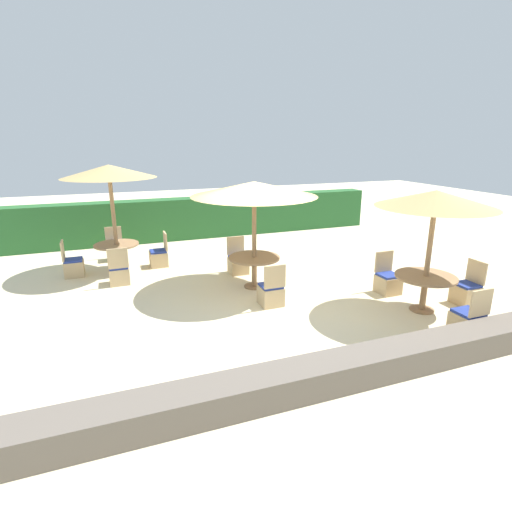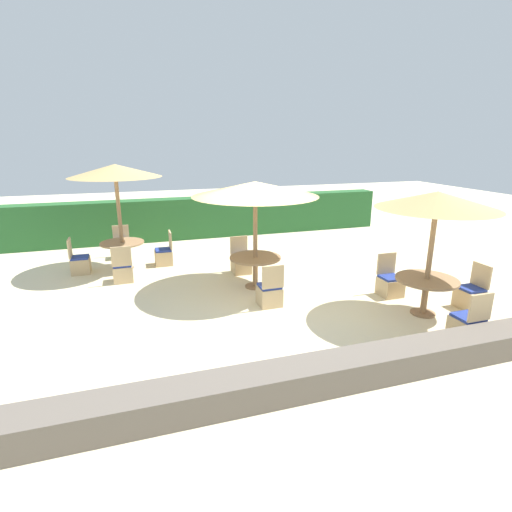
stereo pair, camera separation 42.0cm
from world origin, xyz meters
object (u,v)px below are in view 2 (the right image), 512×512
round_table_back_left (122,247)px  patio_chair_back_left_south (123,271)px  parasol_center (255,189)px  patio_chair_front_right_north (390,284)px  parasol_back_left (115,171)px  round_table_center (255,262)px  patio_chair_back_left_north (122,249)px  parasol_front_right (437,201)px  round_table_front_right (426,285)px  patio_chair_center_north (241,263)px  patio_chair_back_left_west (80,263)px  patio_chair_back_left_east (164,255)px  patio_chair_center_south (270,293)px  patio_chair_front_right_east (470,296)px  patio_chair_front_right_south (468,326)px

round_table_back_left → patio_chair_back_left_south: 1.09m
patio_chair_back_left_south → parasol_center: bearing=-24.2°
patio_chair_front_right_north → parasol_back_left: 7.17m
round_table_back_left → round_table_center: bearing=-38.9°
parasol_back_left → patio_chair_back_left_north: (-0.04, 1.09, -2.31)m
parasol_front_right → round_table_front_right: (0.00, 0.00, -1.66)m
patio_chair_center_north → parasol_back_left: (-2.91, 1.27, 2.31)m
patio_chair_center_north → parasol_back_left: bearing=-23.6°
patio_chair_back_left_west → round_table_center: bearing=60.0°
patio_chair_back_left_west → patio_chair_back_left_north: same height
parasol_center → parasol_back_left: 3.80m
patio_chair_front_right_north → patio_chair_back_left_south: size_ratio=1.00×
round_table_front_right → patio_chair_front_right_north: (-0.05, 1.05, -0.34)m
parasol_center → patio_chair_back_left_south: parasol_center is taller
parasol_center → patio_chair_back_left_north: (-2.99, 3.46, -2.03)m
round_table_front_right → patio_chair_back_left_south: (-5.70, 3.79, -0.34)m
parasol_center → patio_chair_back_left_south: bearing=155.8°
round_table_front_right → patio_chair_back_left_east: size_ratio=1.28×
patio_chair_center_north → parasol_front_right: (2.78, -3.56, 2.00)m
round_table_front_right → patio_chair_back_left_west: patio_chair_back_left_west is taller
patio_chair_back_left_north → parasol_front_right: bearing=134.1°
parasol_front_right → patio_chair_back_left_east: bearing=133.5°
parasol_center → parasol_back_left: (-2.95, 2.38, 0.28)m
round_table_center → round_table_back_left: round_table_center is taller
patio_chair_center_south → patio_chair_front_right_north: bearing=-6.0°
round_table_front_right → round_table_back_left: bearing=139.7°
parasol_front_right → parasol_back_left: parasol_back_left is taller
patio_chair_front_right_east → patio_chair_back_left_north: 9.08m
patio_chair_front_right_north → patio_chair_back_left_north: same height
patio_chair_center_south → patio_chair_front_right_east: bearing=-19.4°
parasol_back_left → patio_chair_front_right_east: bearing=-35.6°
parasol_center → patio_chair_front_right_south: size_ratio=3.03×
parasol_back_left → patio_chair_back_left_north: 2.55m
round_table_back_left → round_table_front_right: bearing=-40.3°
patio_chair_center_north → round_table_front_right: bearing=128.0°
round_table_front_right → round_table_back_left: (-5.69, 4.83, -0.02)m
parasol_back_left → patio_chair_back_left_east: bearing=1.9°
parasol_back_left → parasol_center: bearing=-38.9°
patio_chair_front_right_south → parasol_back_left: bearing=133.6°
patio_chair_front_right_south → round_table_front_right: bearing=88.7°
round_table_center → parasol_back_left: 4.27m
round_table_front_right → patio_chair_back_left_east: bearing=133.5°
round_table_front_right → patio_chair_front_right_east: 1.17m
patio_chair_center_south → round_table_front_right: size_ratio=0.78×
round_table_center → patio_chair_front_right_north: (2.69, -1.41, -0.34)m
parasol_front_right → round_table_back_left: bearing=139.7°
parasol_center → round_table_center: 1.69m
patio_chair_back_left_east → patio_chair_center_south: bearing=-152.5°
parasol_back_left → round_table_back_left: size_ratio=2.44×
patio_chair_center_north → patio_chair_front_right_east: bearing=137.3°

